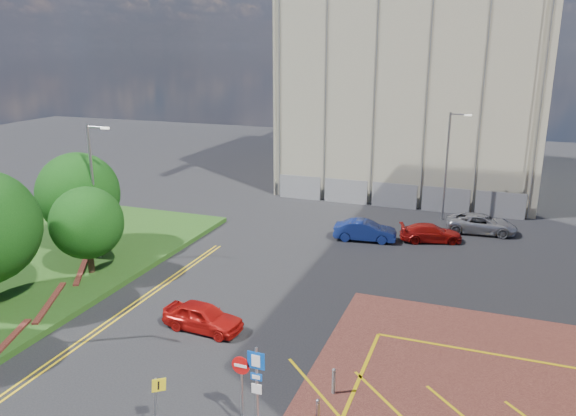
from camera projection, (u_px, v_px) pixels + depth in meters
The scene contains 13 objects.
retaining_wall at pixel (1, 348), 23.83m from camera, with size 6.06×20.33×0.40m.
tree_c at pixel (87, 223), 30.78m from camera, with size 4.00×4.00×4.90m.
tree_d at pixel (78, 193), 34.29m from camera, with size 5.00×5.00×6.08m.
lamp_left_far at pixel (94, 187), 32.48m from camera, with size 1.53×0.16×8.00m.
lamp_back at pixel (448, 163), 40.86m from camera, with size 1.53×0.16×8.00m.
sign_cluster at pixel (251, 381), 18.42m from camera, with size 1.17×0.12×3.20m.
warning_sign at pixel (157, 399), 18.32m from camera, with size 0.54×0.37×2.24m.
construction_building at pixel (419, 64), 51.19m from camera, with size 21.20×19.20×22.00m, color #B2AB91.
construction_fence at pixel (407, 197), 44.62m from camera, with size 21.60×0.06×2.00m, color gray.
car_red_left at pixel (203, 317), 25.59m from camera, with size 1.52×3.78×1.29m, color red.
car_blue_back at pixel (365, 231), 37.43m from camera, with size 1.44×4.13×1.36m, color navy.
car_red_back at pixel (431, 233), 37.26m from camera, with size 1.65×4.05×1.18m, color #A1100D.
car_silver_back at pixel (481, 224), 38.97m from camera, with size 2.18×4.73×1.31m, color #9D9EA4.
Camera 1 is at (7.00, -13.73, 12.52)m, focal length 35.00 mm.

